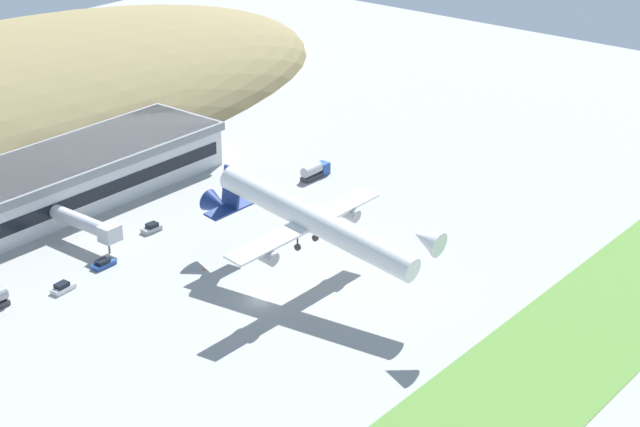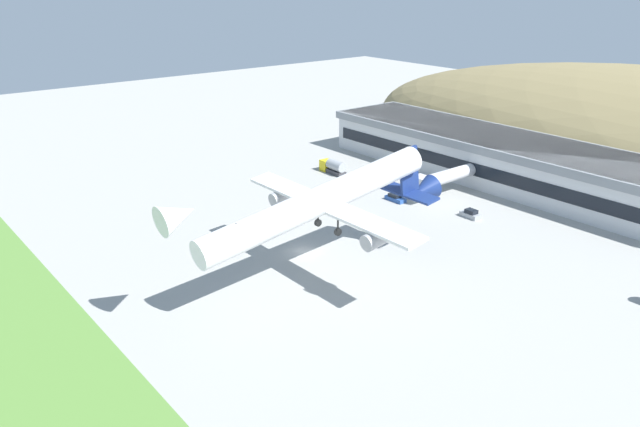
{
  "view_description": "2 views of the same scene",
  "coord_description": "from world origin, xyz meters",
  "px_view_note": "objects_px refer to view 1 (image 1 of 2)",
  "views": [
    {
      "loc": [
        -110.13,
        -101.96,
        81.85
      ],
      "look_at": [
        8.63,
        -5.43,
        13.77
      ],
      "focal_mm": 60.0,
      "sensor_mm": 36.0,
      "label": 1
    },
    {
      "loc": [
        72.28,
        -55.06,
        41.6
      ],
      "look_at": [
        9.76,
        -4.55,
        10.6
      ],
      "focal_mm": 35.0,
      "sensor_mm": 36.0,
      "label": 2
    }
  ],
  "objects_px": {
    "fuel_truck": "(315,171)",
    "jetway_0": "(88,224)",
    "service_car_1": "(152,228)",
    "terminal_building": "(25,190)",
    "service_car_2": "(103,264)",
    "service_car_0": "(63,287)",
    "cargo_airplane": "(311,221)",
    "traffic_cone_0": "(204,268)"
  },
  "relations": [
    {
      "from": "service_car_1",
      "to": "fuel_truck",
      "type": "xyz_separation_m",
      "value": [
        38.89,
        -6.49,
        0.8
      ]
    },
    {
      "from": "service_car_1",
      "to": "fuel_truck",
      "type": "distance_m",
      "value": 39.44
    },
    {
      "from": "cargo_airplane",
      "to": "terminal_building",
      "type": "bearing_deg",
      "value": 101.31
    },
    {
      "from": "jetway_0",
      "to": "traffic_cone_0",
      "type": "distance_m",
      "value": 23.57
    },
    {
      "from": "service_car_0",
      "to": "fuel_truck",
      "type": "bearing_deg",
      "value": -0.58
    },
    {
      "from": "cargo_airplane",
      "to": "traffic_cone_0",
      "type": "relative_size",
      "value": 82.53
    },
    {
      "from": "fuel_truck",
      "to": "traffic_cone_0",
      "type": "relative_size",
      "value": 12.53
    },
    {
      "from": "service_car_2",
      "to": "traffic_cone_0",
      "type": "bearing_deg",
      "value": -54.65
    },
    {
      "from": "cargo_airplane",
      "to": "service_car_0",
      "type": "height_order",
      "value": "cargo_airplane"
    },
    {
      "from": "jetway_0",
      "to": "service_car_0",
      "type": "xyz_separation_m",
      "value": [
        -13.93,
        -10.15,
        -3.37
      ]
    },
    {
      "from": "terminal_building",
      "to": "service_car_1",
      "type": "height_order",
      "value": "terminal_building"
    },
    {
      "from": "service_car_0",
      "to": "service_car_2",
      "type": "relative_size",
      "value": 0.99
    },
    {
      "from": "terminal_building",
      "to": "service_car_1",
      "type": "bearing_deg",
      "value": -66.22
    },
    {
      "from": "cargo_airplane",
      "to": "fuel_truck",
      "type": "height_order",
      "value": "cargo_airplane"
    },
    {
      "from": "cargo_airplane",
      "to": "traffic_cone_0",
      "type": "bearing_deg",
      "value": 110.64
    },
    {
      "from": "service_car_1",
      "to": "service_car_2",
      "type": "bearing_deg",
      "value": -164.13
    },
    {
      "from": "cargo_airplane",
      "to": "service_car_2",
      "type": "bearing_deg",
      "value": 117.59
    },
    {
      "from": "cargo_airplane",
      "to": "service_car_0",
      "type": "bearing_deg",
      "value": 131.19
    },
    {
      "from": "service_car_1",
      "to": "traffic_cone_0",
      "type": "distance_m",
      "value": 18.92
    },
    {
      "from": "service_car_1",
      "to": "terminal_building",
      "type": "bearing_deg",
      "value": 113.78
    },
    {
      "from": "jetway_0",
      "to": "service_car_1",
      "type": "height_order",
      "value": "jetway_0"
    },
    {
      "from": "service_car_2",
      "to": "service_car_1",
      "type": "bearing_deg",
      "value": 15.87
    },
    {
      "from": "service_car_1",
      "to": "fuel_truck",
      "type": "relative_size",
      "value": 0.52
    },
    {
      "from": "cargo_airplane",
      "to": "traffic_cone_0",
      "type": "height_order",
      "value": "cargo_airplane"
    },
    {
      "from": "cargo_airplane",
      "to": "service_car_0",
      "type": "distance_m",
      "value": 41.74
    },
    {
      "from": "jetway_0",
      "to": "traffic_cone_0",
      "type": "height_order",
      "value": "jetway_0"
    },
    {
      "from": "terminal_building",
      "to": "jetway_0",
      "type": "bearing_deg",
      "value": -92.31
    },
    {
      "from": "service_car_0",
      "to": "service_car_2",
      "type": "height_order",
      "value": "service_car_0"
    },
    {
      "from": "terminal_building",
      "to": "service_car_2",
      "type": "xyz_separation_m",
      "value": [
        -4.85,
        -27.13,
        -4.7
      ]
    },
    {
      "from": "fuel_truck",
      "to": "jetway_0",
      "type": "bearing_deg",
      "value": 167.75
    },
    {
      "from": "cargo_airplane",
      "to": "service_car_1",
      "type": "distance_m",
      "value": 37.82
    },
    {
      "from": "jetway_0",
      "to": "cargo_airplane",
      "type": "xyz_separation_m",
      "value": [
        12.55,
        -40.42,
        7.78
      ]
    },
    {
      "from": "traffic_cone_0",
      "to": "jetway_0",
      "type": "bearing_deg",
      "value": 104.47
    },
    {
      "from": "service_car_0",
      "to": "cargo_airplane",
      "type": "bearing_deg",
      "value": -48.81
    },
    {
      "from": "fuel_truck",
      "to": "service_car_2",
      "type": "bearing_deg",
      "value": 177.61
    },
    {
      "from": "jetway_0",
      "to": "cargo_airplane",
      "type": "bearing_deg",
      "value": -72.75
    },
    {
      "from": "service_car_1",
      "to": "service_car_2",
      "type": "relative_size",
      "value": 0.89
    },
    {
      "from": "cargo_airplane",
      "to": "service_car_2",
      "type": "relative_size",
      "value": 11.17
    },
    {
      "from": "terminal_building",
      "to": "service_car_0",
      "type": "bearing_deg",
      "value": -117.07
    },
    {
      "from": "fuel_truck",
      "to": "service_car_1",
      "type": "bearing_deg",
      "value": 170.53
    },
    {
      "from": "jetway_0",
      "to": "cargo_airplane",
      "type": "relative_size",
      "value": 0.34
    },
    {
      "from": "fuel_truck",
      "to": "traffic_cone_0",
      "type": "bearing_deg",
      "value": -165.02
    }
  ]
}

